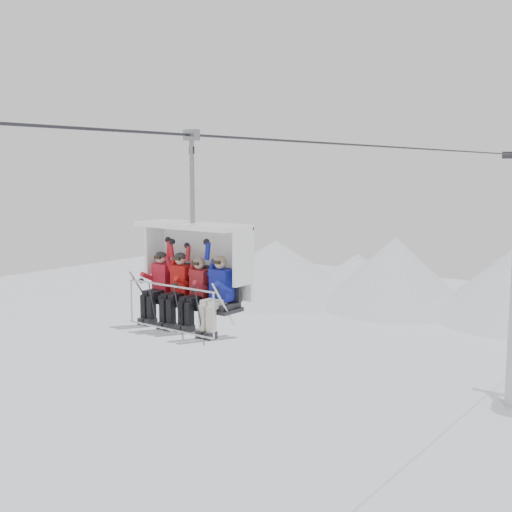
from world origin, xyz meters
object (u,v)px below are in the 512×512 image
Objects in this scene: skier_center_left at (178,286)px; skier_center_right at (196,290)px; chairlift_carrier at (197,263)px; skier_far_left at (159,284)px; skier_far_right at (218,292)px.

skier_center_left is 1.00× the size of skier_center_right.
skier_center_left reaches higher than skier_center_right.
skier_far_left is (-0.83, -0.31, -0.49)m from chairlift_carrier.
skier_far_right reaches higher than skier_center_right.
chairlift_carrier is 2.35× the size of skier_far_right.
skier_center_right is (0.25, -0.31, -0.51)m from chairlift_carrier.
chairlift_carrier is at bearing 20.38° from skier_far_left.
skier_far_right reaches higher than skier_center_left.
skier_far_left is at bearing 179.74° from skier_center_right.
skier_far_right is at bearing 0.21° from skier_far_left.
chairlift_carrier is at bearing 128.41° from skier_center_right.
chairlift_carrier is 0.65m from skier_center_right.
chairlift_carrier reaches higher than skier_center_left.
chairlift_carrier is 1.02m from skier_far_left.
chairlift_carrier reaches higher than skier_far_left.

